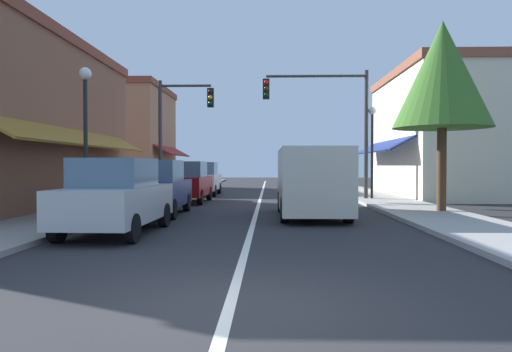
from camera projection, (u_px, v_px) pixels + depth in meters
ground_plane at (260, 199)px, 23.41m from camera, size 80.00×80.00×0.00m
sidewalk_left at (147, 197)px, 23.57m from camera, size 2.60×56.00×0.12m
sidewalk_right at (375, 198)px, 23.25m from camera, size 2.60×56.00×0.12m
lane_center_stripe at (260, 199)px, 23.41m from camera, size 0.14×52.00×0.01m
storefront_left_block at (9, 121)px, 17.60m from camera, size 5.66×14.20×6.43m
storefront_right_block at (444, 134)px, 25.07m from camera, size 6.60×10.20×6.46m
storefront_far_left at (127, 138)px, 33.59m from camera, size 6.51×8.20×7.01m
parked_car_nearest_left at (116, 197)px, 11.35m from camera, size 1.86×4.14×1.77m
parked_car_second_left at (156, 188)px, 15.68m from camera, size 1.82×4.12×1.77m
parked_car_third_left at (187, 182)px, 21.03m from camera, size 1.81×4.12×1.77m
parked_car_far_left at (202, 179)px, 26.18m from camera, size 1.82×4.12×1.77m
van_in_lane at (311, 180)px, 15.12m from camera, size 2.03×5.19×2.12m
traffic_signal_mast_arm at (331, 112)px, 21.90m from camera, size 4.75×0.50×5.88m
traffic_signal_left_corner at (178, 122)px, 23.26m from camera, size 2.69×0.50×5.66m
street_lamp_left_near at (85, 116)px, 14.11m from camera, size 0.36×0.36×4.44m
street_lamp_right_mid at (372, 136)px, 21.95m from camera, size 0.36×0.36×4.24m
tree_right_near at (442, 75)px, 15.85m from camera, size 3.17×3.17×6.32m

